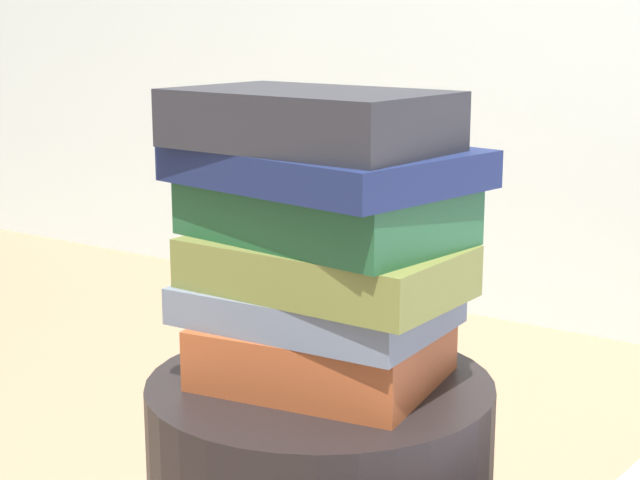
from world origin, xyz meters
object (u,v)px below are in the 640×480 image
(book_charcoal, at_px, (309,119))
(book_rust, at_px, (327,352))
(book_slate, at_px, (316,305))
(book_navy, at_px, (327,166))
(book_olive, at_px, (324,267))
(book_forest, at_px, (322,211))

(book_charcoal, bearing_deg, book_rust, 56.88)
(book_slate, bearing_deg, book_rust, 21.93)
(book_slate, height_order, book_navy, book_navy)
(book_charcoal, bearing_deg, book_olive, 10.68)
(book_olive, height_order, book_forest, book_forest)
(book_olive, relative_size, book_charcoal, 1.02)
(book_navy, bearing_deg, book_charcoal, -107.37)
(book_rust, xyz_separation_m, book_charcoal, (-0.01, -0.02, 0.24))
(book_forest, bearing_deg, book_charcoal, -97.47)
(book_slate, bearing_deg, book_forest, 59.36)
(book_slate, height_order, book_olive, book_olive)
(book_charcoal, bearing_deg, book_forest, 78.51)
(book_olive, relative_size, book_forest, 1.01)
(book_slate, xyz_separation_m, book_charcoal, (-0.00, -0.01, 0.19))
(book_olive, distance_m, book_forest, 0.06)
(book_slate, relative_size, book_charcoal, 0.98)
(book_slate, distance_m, book_navy, 0.15)
(book_olive, distance_m, book_navy, 0.10)
(book_slate, distance_m, book_charcoal, 0.19)
(book_navy, relative_size, book_charcoal, 1.06)
(book_olive, distance_m, book_charcoal, 0.15)
(book_forest, bearing_deg, book_olive, -40.11)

